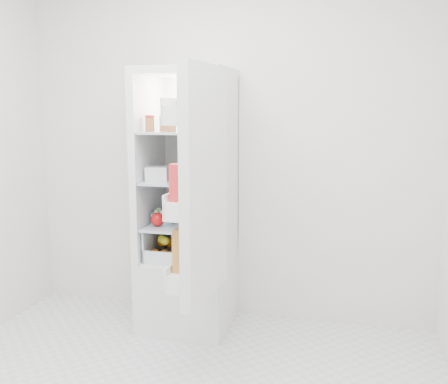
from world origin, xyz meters
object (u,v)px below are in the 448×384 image
(red_cabbage, at_px, (206,215))
(mushroom_bowl, at_px, (162,218))
(refrigerator, at_px, (190,233))
(fridge_door, at_px, (200,189))

(red_cabbage, distance_m, mushroom_bowl, 0.32)
(refrigerator, height_order, mushroom_bowl, refrigerator)
(refrigerator, relative_size, mushroom_bowl, 11.50)
(refrigerator, relative_size, fridge_door, 1.38)
(refrigerator, bearing_deg, red_cabbage, -35.51)
(mushroom_bowl, bearing_deg, refrigerator, 32.82)
(red_cabbage, relative_size, mushroom_bowl, 0.98)
(mushroom_bowl, bearing_deg, red_cabbage, -0.75)
(red_cabbage, relative_size, fridge_door, 0.12)
(red_cabbage, xyz_separation_m, mushroom_bowl, (-0.32, 0.00, -0.04))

